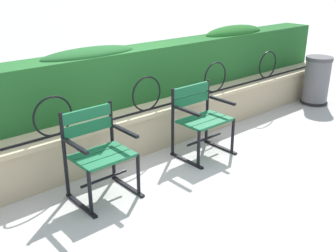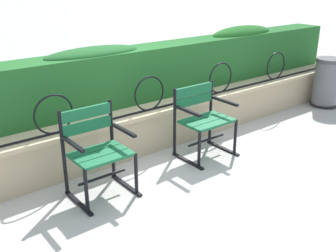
{
  "view_description": "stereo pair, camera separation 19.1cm",
  "coord_description": "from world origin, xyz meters",
  "views": [
    {
      "loc": [
        -2.53,
        -2.87,
        2.06
      ],
      "look_at": [
        0.0,
        0.05,
        0.55
      ],
      "focal_mm": 42.6,
      "sensor_mm": 36.0,
      "label": 1
    },
    {
      "loc": [
        -2.39,
        -2.99,
        2.06
      ],
      "look_at": [
        0.0,
        0.05,
        0.55
      ],
      "focal_mm": 42.6,
      "sensor_mm": 36.0,
      "label": 2
    }
  ],
  "objects": [
    {
      "name": "ground_plane",
      "position": [
        0.0,
        0.0,
        0.0
      ],
      "size": [
        60.0,
        60.0,
        0.0
      ],
      "primitive_type": "plane",
      "color": "#B7B5AF"
    },
    {
      "name": "stone_wall",
      "position": [
        0.0,
        0.73,
        0.26
      ],
      "size": [
        8.22,
        0.41,
        0.51
      ],
      "color": "tan",
      "rests_on": "ground"
    },
    {
      "name": "iron_arch_fence",
      "position": [
        -0.32,
        0.66,
        0.69
      ],
      "size": [
        7.67,
        0.02,
        0.42
      ],
      "color": "black",
      "rests_on": "stone_wall"
    },
    {
      "name": "hedge_row",
      "position": [
        0.01,
        1.13,
        0.87
      ],
      "size": [
        8.06,
        0.45,
        0.77
      ],
      "color": "#236028",
      "rests_on": "stone_wall"
    },
    {
      "name": "park_chair_left",
      "position": [
        -0.78,
        0.16,
        0.46
      ],
      "size": [
        0.57,
        0.52,
        0.87
      ],
      "color": "#19663D",
      "rests_on": "ground"
    },
    {
      "name": "park_chair_right",
      "position": [
        0.63,
        0.19,
        0.46
      ],
      "size": [
        0.62,
        0.52,
        0.83
      ],
      "color": "#19663D",
      "rests_on": "ground"
    },
    {
      "name": "trash_bin",
      "position": [
        3.43,
        0.3,
        0.37
      ],
      "size": [
        0.44,
        0.44,
        0.78
      ],
      "color": "slate",
      "rests_on": "ground"
    }
  ]
}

